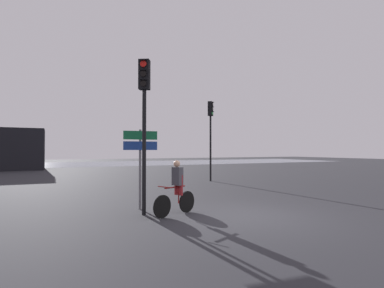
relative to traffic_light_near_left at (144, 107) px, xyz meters
The scene contains 6 objects.
ground_plane 4.49m from the traffic_light_near_left, 30.57° to the right, with size 120.00×120.00×0.00m, color #28282D.
water_strip 35.22m from the traffic_light_near_left, 85.60° to the left, with size 80.00×16.00×0.01m, color slate.
traffic_light_near_left is the anchor object (origin of this frame).
traffic_light_far_right 10.06m from the traffic_light_near_left, 49.82° to the left, with size 0.41×0.42×4.97m.
direction_sign_post 1.66m from the traffic_light_near_left, 82.06° to the left, with size 1.10×0.17×2.60m.
cyclist 2.59m from the traffic_light_near_left, 26.01° to the right, with size 1.58×0.78×1.62m.
Camera 1 is at (-5.21, -7.10, 1.93)m, focal length 28.00 mm.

